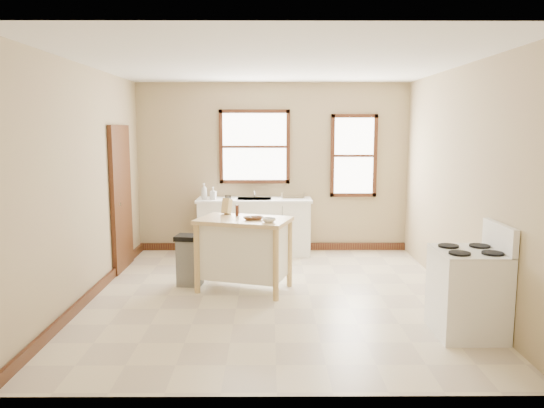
{
  "coord_description": "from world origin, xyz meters",
  "views": [
    {
      "loc": [
        -0.06,
        -6.34,
        2.06
      ],
      "look_at": [
        -0.02,
        0.4,
        1.09
      ],
      "focal_mm": 35.0,
      "sensor_mm": 36.0,
      "label": 1
    }
  ],
  "objects": [
    {
      "name": "ceiling",
      "position": [
        0.0,
        0.0,
        2.8
      ],
      "size": [
        5.0,
        5.0,
        0.0
      ],
      "primitive_type": "plane",
      "rotation": [
        3.14,
        0.0,
        0.0
      ],
      "color": "white",
      "rests_on": "ground"
    },
    {
      "name": "wall_back",
      "position": [
        0.0,
        2.5,
        1.4
      ],
      "size": [
        4.5,
        0.04,
        2.8
      ],
      "primitive_type": "cube",
      "color": "tan",
      "rests_on": "ground"
    },
    {
      "name": "bowl_a",
      "position": [
        -0.3,
        0.15,
        0.94
      ],
      "size": [
        0.22,
        0.22,
        0.04
      ],
      "primitive_type": "imported",
      "rotation": [
        0.0,
        0.0,
        -0.65
      ],
      "color": "brown",
      "rests_on": "kitchen_island"
    },
    {
      "name": "floor",
      "position": [
        0.0,
        0.0,
        0.0
      ],
      "size": [
        5.0,
        5.0,
        0.0
      ],
      "primitive_type": "plane",
      "color": "beige",
      "rests_on": "ground"
    },
    {
      "name": "sink_counter",
      "position": [
        -0.3,
        2.2,
        0.46
      ],
      "size": [
        1.86,
        0.62,
        0.92
      ],
      "primitive_type": null,
      "color": "white",
      "rests_on": "ground"
    },
    {
      "name": "baseboard_left",
      "position": [
        -2.22,
        0.0,
        0.06
      ],
      "size": [
        0.04,
        5.0,
        0.12
      ],
      "primitive_type": "cube",
      "color": "#36130E",
      "rests_on": "ground"
    },
    {
      "name": "pepper_grinder",
      "position": [
        -0.47,
        0.42,
        1.0
      ],
      "size": [
        0.05,
        0.05,
        0.15
      ],
      "primitive_type": "cylinder",
      "rotation": [
        0.0,
        0.0,
        -0.18
      ],
      "color": "#401D11",
      "rests_on": "kitchen_island"
    },
    {
      "name": "soap_bottle_a",
      "position": [
        -1.11,
        2.12,
        1.05
      ],
      "size": [
        0.13,
        0.13,
        0.26
      ],
      "primitive_type": "imported",
      "rotation": [
        0.0,
        0.0,
        -0.36
      ],
      "color": "#B2B2B2",
      "rests_on": "sink_counter"
    },
    {
      "name": "knife_block",
      "position": [
        -0.62,
        0.59,
        1.03
      ],
      "size": [
        0.13,
        0.13,
        0.2
      ],
      "primitive_type": null,
      "rotation": [
        0.0,
        0.0,
        -0.45
      ],
      "color": "tan",
      "rests_on": "kitchen_island"
    },
    {
      "name": "wall_left",
      "position": [
        -2.25,
        0.0,
        1.4
      ],
      "size": [
        0.04,
        5.0,
        2.8
      ],
      "primitive_type": "cube",
      "color": "tan",
      "rests_on": "ground"
    },
    {
      "name": "door_left",
      "position": [
        -2.21,
        1.3,
        1.05
      ],
      "size": [
        0.06,
        0.9,
        2.1
      ],
      "primitive_type": "cube",
      "color": "#36130E",
      "rests_on": "ground"
    },
    {
      "name": "bowl_c",
      "position": [
        -0.06,
        -0.02,
        0.95
      ],
      "size": [
        0.19,
        0.19,
        0.05
      ],
      "primitive_type": "imported",
      "rotation": [
        0.0,
        0.0,
        0.13
      ],
      "color": "silver",
      "rests_on": "kitchen_island"
    },
    {
      "name": "window_main",
      "position": [
        -0.3,
        2.48,
        1.75
      ],
      "size": [
        1.17,
        0.06,
        1.22
      ],
      "primitive_type": null,
      "color": "#36130E",
      "rests_on": "wall_back"
    },
    {
      "name": "wall_right",
      "position": [
        2.25,
        0.0,
        1.4
      ],
      "size": [
        0.04,
        5.0,
        2.8
      ],
      "primitive_type": "cube",
      "color": "tan",
      "rests_on": "ground"
    },
    {
      "name": "window_side",
      "position": [
        1.35,
        2.48,
        1.6
      ],
      "size": [
        0.77,
        0.06,
        1.37
      ],
      "primitive_type": null,
      "color": "#36130E",
      "rests_on": "wall_back"
    },
    {
      "name": "bowl_b",
      "position": [
        -0.21,
        0.17,
        0.95
      ],
      "size": [
        0.2,
        0.2,
        0.04
      ],
      "primitive_type": "imported",
      "rotation": [
        0.0,
        0.0,
        0.25
      ],
      "color": "brown",
      "rests_on": "kitchen_island"
    },
    {
      "name": "dish_rack",
      "position": [
        0.33,
        2.21,
        0.97
      ],
      "size": [
        0.44,
        0.37,
        0.1
      ],
      "primitive_type": null,
      "rotation": [
        0.0,
        0.0,
        -0.24
      ],
      "color": "silver",
      "rests_on": "sink_counter"
    },
    {
      "name": "trash_bin",
      "position": [
        -1.1,
        0.44,
        0.34
      ],
      "size": [
        0.38,
        0.34,
        0.67
      ],
      "primitive_type": null,
      "rotation": [
        0.0,
        0.0,
        -0.14
      ],
      "color": "#605F5D",
      "rests_on": "ground"
    },
    {
      "name": "faucet",
      "position": [
        -0.3,
        2.38,
        1.03
      ],
      "size": [
        0.03,
        0.03,
        0.22
      ],
      "primitive_type": "cylinder",
      "color": "silver",
      "rests_on": "sink_counter"
    },
    {
      "name": "soap_bottle_b",
      "position": [
        -0.96,
        2.11,
        1.02
      ],
      "size": [
        0.1,
        0.1,
        0.2
      ],
      "primitive_type": "imported",
      "rotation": [
        0.0,
        0.0,
        -0.18
      ],
      "color": "#B2B2B2",
      "rests_on": "sink_counter"
    },
    {
      "name": "baseboard_back",
      "position": [
        0.0,
        2.47,
        0.06
      ],
      "size": [
        4.5,
        0.04,
        0.12
      ],
      "primitive_type": "cube",
      "color": "#36130E",
      "rests_on": "ground"
    },
    {
      "name": "gas_stove",
      "position": [
        1.92,
        -1.25,
        0.57
      ],
      "size": [
        0.7,
        0.7,
        1.13
      ],
      "primitive_type": null,
      "color": "white",
      "rests_on": "ground"
    },
    {
      "name": "kitchen_island",
      "position": [
        -0.38,
        0.25,
        0.46
      ],
      "size": [
        1.29,
        1.02,
        0.93
      ],
      "primitive_type": null,
      "rotation": [
        0.0,
        0.0,
        -0.3
      ],
      "color": "#F1CD8D",
      "rests_on": "ground"
    }
  ]
}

